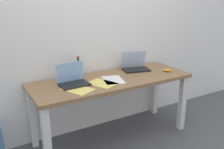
# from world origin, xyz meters

# --- Properties ---
(ground_plane) EXTENTS (8.00, 8.00, 0.00)m
(ground_plane) POSITION_xyz_m (0.00, 0.00, 0.00)
(ground_plane) COLOR #515459
(back_wall) EXTENTS (5.20, 0.08, 2.60)m
(back_wall) POSITION_xyz_m (0.00, 0.39, 1.30)
(back_wall) COLOR white
(back_wall) RESTS_ON ground
(desk) EXTENTS (1.83, 0.66, 0.74)m
(desk) POSITION_xyz_m (0.00, 0.00, 0.63)
(desk) COLOR olive
(desk) RESTS_ON ground
(laptop_left) EXTENTS (0.31, 0.23, 0.22)m
(laptop_left) POSITION_xyz_m (-0.45, 0.05, 0.79)
(laptop_left) COLOR black
(laptop_left) RESTS_ON desk
(laptop_right) EXTENTS (0.36, 0.29, 0.23)m
(laptop_right) POSITION_xyz_m (0.43, 0.16, 0.79)
(laptop_right) COLOR black
(laptop_right) RESTS_ON desk
(beer_bottle) EXTENTS (0.06, 0.06, 0.25)m
(beer_bottle) POSITION_xyz_m (-0.30, 0.23, 0.84)
(beer_bottle) COLOR #1E5123
(beer_bottle) RESTS_ON desk
(computer_mouse) EXTENTS (0.10, 0.12, 0.03)m
(computer_mouse) POSITION_xyz_m (0.72, -0.10, 0.75)
(computer_mouse) COLOR gold
(computer_mouse) RESTS_ON desk
(paper_sheet_front_left) EXTENTS (0.31, 0.36, 0.00)m
(paper_sheet_front_left) POSITION_xyz_m (-0.46, -0.12, 0.74)
(paper_sheet_front_left) COLOR #F4E06B
(paper_sheet_front_left) RESTS_ON desk
(paper_sheet_center) EXTENTS (0.28, 0.34, 0.00)m
(paper_sheet_center) POSITION_xyz_m (-0.01, -0.04, 0.74)
(paper_sheet_center) COLOR white
(paper_sheet_center) RESTS_ON desk
(paper_yellow_folder) EXTENTS (0.31, 0.35, 0.00)m
(paper_yellow_folder) POSITION_xyz_m (-0.17, -0.08, 0.74)
(paper_yellow_folder) COLOR #F4E06B
(paper_yellow_folder) RESTS_ON desk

